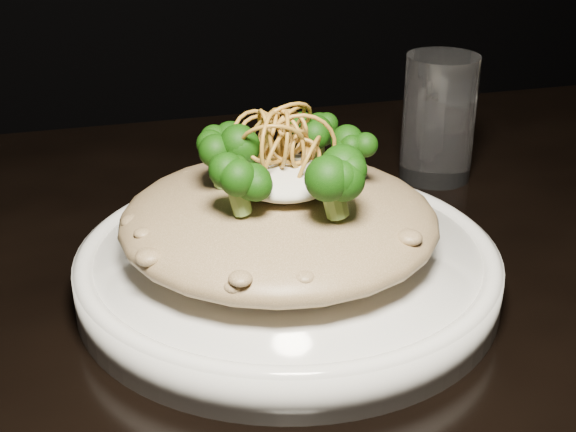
% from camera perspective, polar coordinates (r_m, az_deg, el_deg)
% --- Properties ---
extents(table, '(1.10, 0.80, 0.75)m').
position_cam_1_polar(table, '(0.60, 8.58, -12.08)').
color(table, black).
rests_on(table, ground).
extents(plate, '(0.28, 0.28, 0.03)m').
position_cam_1_polar(plate, '(0.54, 0.00, -3.86)').
color(plate, white).
rests_on(plate, table).
extents(risotto, '(0.21, 0.21, 0.05)m').
position_cam_1_polar(risotto, '(0.52, -0.64, -0.24)').
color(risotto, brown).
rests_on(risotto, plate).
extents(broccoli, '(0.13, 0.13, 0.05)m').
position_cam_1_polar(broccoli, '(0.50, 0.30, 4.35)').
color(broccoli, black).
rests_on(broccoli, risotto).
extents(cheese, '(0.06, 0.06, 0.02)m').
position_cam_1_polar(cheese, '(0.50, -0.21, 2.65)').
color(cheese, silver).
rests_on(cheese, risotto).
extents(shallots, '(0.06, 0.06, 0.04)m').
position_cam_1_polar(shallots, '(0.50, -0.38, 6.03)').
color(shallots, '#905D1E').
rests_on(shallots, cheese).
extents(drinking_glass, '(0.07, 0.07, 0.11)m').
position_cam_1_polar(drinking_glass, '(0.72, 10.66, 6.85)').
color(drinking_glass, white).
rests_on(drinking_glass, table).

